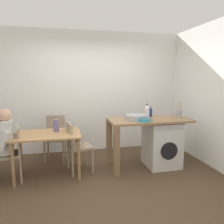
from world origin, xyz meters
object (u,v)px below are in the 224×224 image
object	(u,v)px
chair_person_seat	(12,151)
chair_spare_by_wall	(55,135)
mixing_bowl	(144,120)
utensil_crock	(179,114)
washing_machine	(162,144)
vase	(56,126)
seated_person	(0,142)
bottle_tall_green	(147,112)
bottle_squat_brown	(151,112)
dining_table	(47,139)
chair_opposite	(76,144)

from	to	relation	value
chair_person_seat	chair_spare_by_wall	size ratio (longest dim) A/B	1.00
mixing_bowl	utensil_crock	world-z (taller)	utensil_crock
washing_machine	utensil_crock	size ratio (longest dim) A/B	2.87
chair_person_seat	mixing_bowl	bearing A→B (deg)	-105.28
chair_person_seat	vase	distance (m)	0.80
seated_person	bottle_tall_green	xyz separation A→B (m)	(2.53, 0.19, 0.37)
bottle_tall_green	washing_machine	bearing A→B (deg)	-25.22
vase	seated_person	bearing A→B (deg)	-165.78
bottle_squat_brown	seated_person	bearing A→B (deg)	-173.51
dining_table	chair_opposite	bearing A→B (deg)	4.43
washing_machine	chair_opposite	bearing A→B (deg)	176.96
bottle_squat_brown	utensil_crock	size ratio (longest dim) A/B	0.67
chair_opposite	seated_person	xyz separation A→B (m)	(-1.18, -0.15, 0.16)
dining_table	seated_person	distance (m)	0.72
mixing_bowl	utensil_crock	distance (m)	0.85
chair_spare_by_wall	mixing_bowl	size ratio (longest dim) A/B	4.19
bottle_squat_brown	vase	distance (m)	1.81
seated_person	mixing_bowl	size ratio (longest dim) A/B	5.59
bottle_tall_green	vase	xyz separation A→B (m)	(-1.68, 0.03, -0.20)
seated_person	chair_person_seat	bearing A→B (deg)	-90.00
seated_person	vase	xyz separation A→B (m)	(0.85, 0.22, 0.18)
bottle_tall_green	utensil_crock	world-z (taller)	utensil_crock
dining_table	seated_person	bearing A→B (deg)	-170.60
chair_person_seat	mixing_bowl	world-z (taller)	mixing_bowl
chair_person_seat	bottle_tall_green	distance (m)	2.44
chair_spare_by_wall	washing_machine	distance (m)	2.15
seated_person	bottle_tall_green	size ratio (longest dim) A/B	4.45
chair_spare_by_wall	utensil_crock	world-z (taller)	utensil_crock
chair_person_seat	utensil_crock	distance (m)	3.04
utensil_crock	vase	xyz separation A→B (m)	(-2.31, 0.10, -0.14)
utensil_crock	vase	bearing A→B (deg)	177.61
bottle_tall_green	vase	bearing A→B (deg)	179.10
chair_person_seat	washing_machine	world-z (taller)	chair_person_seat
washing_machine	dining_table	bearing A→B (deg)	178.66
mixing_bowl	vase	xyz separation A→B (m)	(-1.50, 0.35, -0.11)
chair_opposite	chair_person_seat	bearing A→B (deg)	-93.28
chair_opposite	bottle_squat_brown	size ratio (longest dim) A/B	4.46
bottle_tall_green	utensil_crock	bearing A→B (deg)	-6.38
chair_person_seat	chair_opposite	world-z (taller)	same
bottle_tall_green	mixing_bowl	size ratio (longest dim) A/B	1.26
dining_table	bottle_squat_brown	world-z (taller)	bottle_squat_brown
chair_spare_by_wall	washing_machine	bearing A→B (deg)	164.53
bottle_squat_brown	chair_spare_by_wall	bearing A→B (deg)	162.23
mixing_bowl	vase	bearing A→B (deg)	166.98
bottle_squat_brown	mixing_bowl	bearing A→B (deg)	-124.72
washing_machine	bottle_tall_green	world-z (taller)	bottle_tall_green
chair_person_seat	bottle_squat_brown	bearing A→B (deg)	-94.91
seated_person	bottle_squat_brown	size ratio (longest dim) A/B	5.95
chair_spare_by_wall	mixing_bowl	distance (m)	1.90
chair_person_seat	seated_person	world-z (taller)	seated_person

